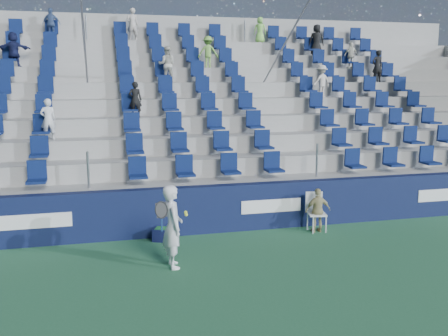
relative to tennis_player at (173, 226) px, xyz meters
name	(u,v)px	position (x,y,z in m)	size (l,w,h in m)	color
ground	(249,280)	(1.33, -1.03, -0.87)	(70.00, 70.00, 0.00)	#2B6640
sponsor_wall	(213,209)	(1.33, 2.12, -0.27)	(24.00, 0.32, 1.20)	#10183D
grandstand	(180,129)	(1.32, 7.21, 1.27)	(24.00, 8.17, 6.63)	#9D9D98
tennis_player	(173,226)	(0.00, 0.00, 0.00)	(0.69, 0.66, 1.73)	silver
line_judge_chair	(315,209)	(3.89, 1.62, -0.30)	(0.51, 0.52, 0.99)	white
line_judge	(318,210)	(3.89, 1.47, -0.30)	(0.66, 0.27, 1.13)	tan
ball_bin	(165,234)	(0.06, 1.72, -0.70)	(0.65, 0.55, 0.31)	#0F1337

